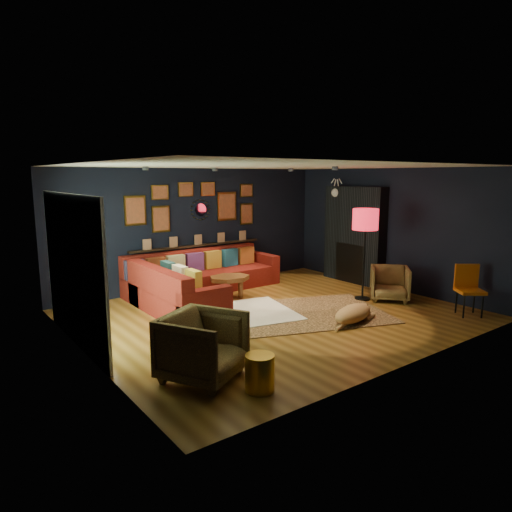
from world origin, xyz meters
TOP-DOWN VIEW (x-y plane):
  - floor at (0.00, 0.00)m, footprint 6.50×6.50m
  - room_walls at (0.00, 0.00)m, footprint 6.50×6.50m
  - sectional at (-0.61, 1.81)m, footprint 3.41×2.69m
  - ledge at (0.00, 2.68)m, footprint 3.20×0.12m
  - gallery_wall at (-0.01, 2.72)m, footprint 3.15×0.04m
  - sunburst_mirror at (0.10, 2.72)m, footprint 0.47×0.16m
  - fireplace at (3.09, 0.90)m, footprint 0.31×1.60m
  - deer_head at (3.14, 1.40)m, footprint 0.50×0.28m
  - sliding_door at (-3.22, 0.60)m, footprint 0.06×2.80m
  - ceiling_spots at (-0.00, 0.80)m, footprint 3.30×2.50m
  - shag_rug at (-0.65, 0.41)m, footprint 2.50×2.05m
  - leopard_rug at (0.50, -0.30)m, footprint 3.30×2.84m
  - coffee_table at (-0.02, 1.39)m, footprint 0.94×0.76m
  - pouf at (-1.09, 1.31)m, footprint 0.60×0.60m
  - armchair_left at (-2.33, -1.50)m, footprint 1.16×1.13m
  - armchair_right at (2.45, -0.61)m, footprint 0.99×0.99m
  - gold_stool at (-1.97, -2.16)m, footprint 0.34×0.34m
  - orange_chair at (2.76, -2.05)m, footprint 0.59×0.59m
  - floor_lamp at (2.04, -0.28)m, footprint 0.50×0.50m
  - dog at (0.76, -1.16)m, footprint 1.38×0.88m

SIDE VIEW (x-z plane):
  - floor at x=0.00m, z-range 0.00..0.00m
  - leopard_rug at x=0.50m, z-range 0.00..0.02m
  - shag_rug at x=-0.65m, z-range 0.00..0.03m
  - gold_stool at x=-1.97m, z-range 0.00..0.43m
  - dog at x=0.76m, z-range 0.02..0.42m
  - pouf at x=-1.09m, z-range 0.03..0.42m
  - sectional at x=-0.61m, z-range -0.11..0.75m
  - coffee_table at x=-0.02m, z-range 0.16..0.58m
  - armchair_right at x=2.45m, z-range 0.00..0.74m
  - armchair_left at x=-2.33m, z-range 0.00..0.90m
  - orange_chair at x=2.76m, z-range 0.08..0.97m
  - ledge at x=0.00m, z-range 0.90..0.94m
  - fireplace at x=3.09m, z-range -0.08..2.12m
  - sliding_door at x=-3.22m, z-range 0.00..2.20m
  - floor_lamp at x=2.04m, z-range 0.63..2.44m
  - room_walls at x=0.00m, z-range -1.66..4.84m
  - sunburst_mirror at x=0.10m, z-range 1.46..1.93m
  - gallery_wall at x=-0.01m, z-range 1.30..2.32m
  - deer_head at x=3.14m, z-range 1.83..2.28m
  - ceiling_spots at x=0.00m, z-range 2.53..2.59m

